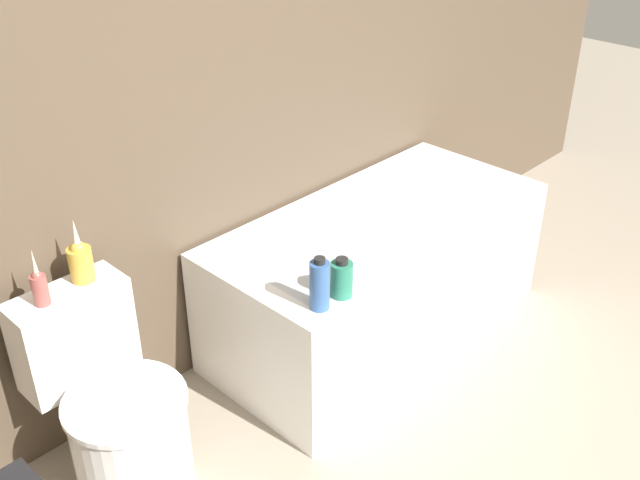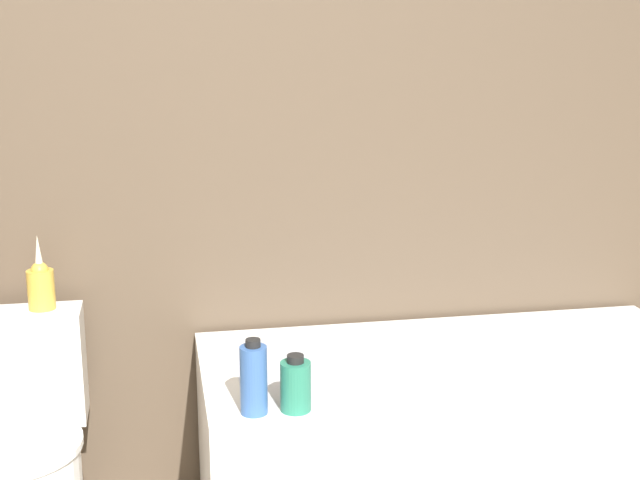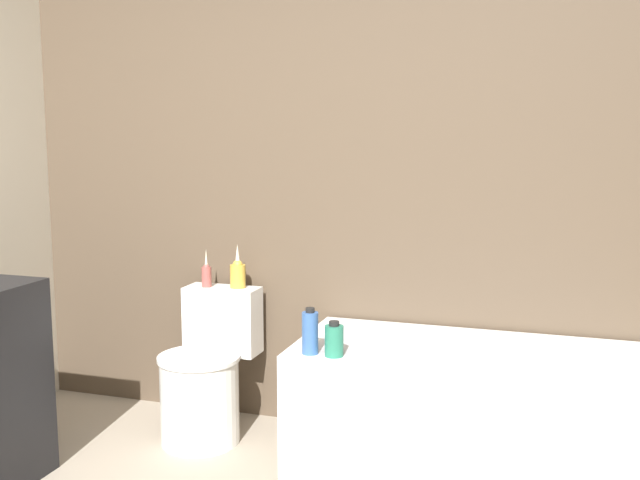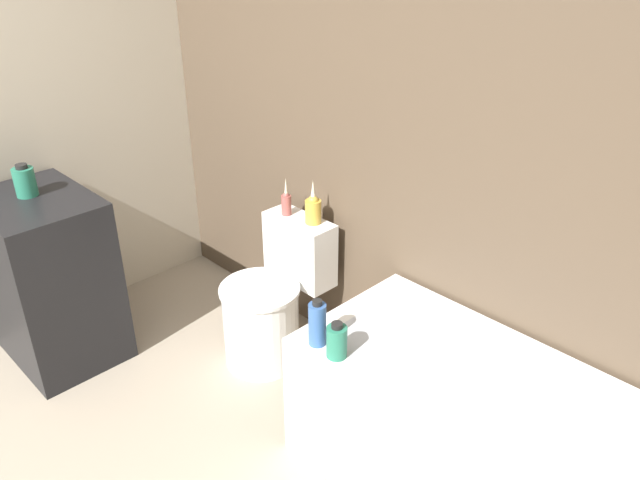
{
  "view_description": "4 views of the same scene",
  "coord_description": "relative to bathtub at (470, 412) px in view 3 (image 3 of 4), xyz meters",
  "views": [
    {
      "loc": [
        -1.39,
        -0.07,
        2.07
      ],
      "look_at": [
        0.2,
        1.46,
        0.78
      ],
      "focal_mm": 42.0,
      "sensor_mm": 36.0,
      "label": 1
    },
    {
      "loc": [
        -0.1,
        -0.7,
        1.56
      ],
      "look_at": [
        0.3,
        1.45,
        1.01
      ],
      "focal_mm": 50.0,
      "sensor_mm": 36.0,
      "label": 2
    },
    {
      "loc": [
        1.11,
        -1.51,
        1.52
      ],
      "look_at": [
        0.15,
        1.44,
        1.06
      ],
      "focal_mm": 42.0,
      "sensor_mm": 36.0,
      "label": 3
    },
    {
      "loc": [
        1.52,
        0.02,
        2.08
      ],
      "look_at": [
        0.09,
        1.43,
        1.01
      ],
      "focal_mm": 35.0,
      "sensor_mm": 36.0,
      "label": 4
    }
  ],
  "objects": [
    {
      "name": "shampoo_bottle_tall",
      "position": [
        -0.65,
        -0.27,
        0.38
      ],
      "size": [
        0.07,
        0.07,
        0.2
      ],
      "color": "#335999",
      "rests_on": "bathtub"
    },
    {
      "name": "toilet",
      "position": [
        -1.29,
        0.03,
        0.01
      ],
      "size": [
        0.4,
        0.56,
        0.72
      ],
      "color": "white",
      "rests_on": "ground"
    },
    {
      "name": "bathtub",
      "position": [
        0.0,
        0.0,
        0.0
      ],
      "size": [
        1.53,
        0.71,
        0.58
      ],
      "color": "white",
      "rests_on": "ground"
    },
    {
      "name": "wall_back_tiled",
      "position": [
        -0.76,
        0.4,
        1.01
      ],
      "size": [
        6.4,
        0.06,
        2.6
      ],
      "color": "brown",
      "rests_on": "ground_plane"
    },
    {
      "name": "vase_gold",
      "position": [
        -1.38,
        0.22,
        0.49
      ],
      "size": [
        0.05,
        0.05,
        0.2
      ],
      "color": "#994C47",
      "rests_on": "toilet"
    },
    {
      "name": "shampoo_bottle_short",
      "position": [
        -0.54,
        -0.28,
        0.35
      ],
      "size": [
        0.08,
        0.08,
        0.15
      ],
      "color": "#267259",
      "rests_on": "bathtub"
    },
    {
      "name": "vase_silver",
      "position": [
        -1.21,
        0.25,
        0.5
      ],
      "size": [
        0.08,
        0.08,
        0.22
      ],
      "color": "gold",
      "rests_on": "toilet"
    }
  ]
}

